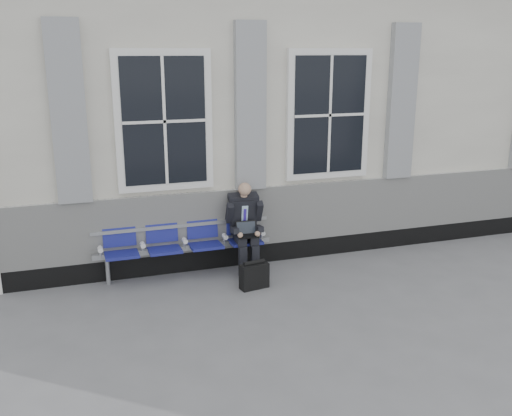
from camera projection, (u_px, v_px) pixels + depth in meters
name	position (u px, v px, depth m)	size (l,w,h in m)	color
ground	(345.00, 292.00, 7.80)	(70.00, 70.00, 0.00)	slate
station_building	(262.00, 106.00, 10.37)	(14.40, 4.40, 4.49)	silver
bench	(184.00, 239.00, 8.27)	(2.60, 0.47, 0.91)	#9EA0A3
businessman	(245.00, 223.00, 8.37)	(0.55, 0.73, 1.36)	black
briefcase	(254.00, 275.00, 7.89)	(0.42, 0.23, 0.41)	black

